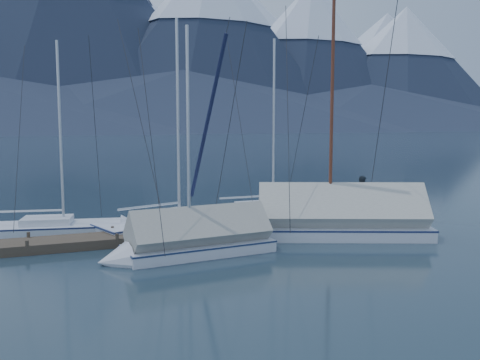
# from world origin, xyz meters

# --- Properties ---
(ground) EXTENTS (1000.00, 1000.00, 0.00)m
(ground) POSITION_xyz_m (0.00, 0.00, 0.00)
(ground) COLOR #14222D
(ground) RESTS_ON ground
(mountain_range) EXTENTS (877.00, 584.00, 150.50)m
(mountain_range) POSITION_xyz_m (4.12, 370.45, 58.65)
(mountain_range) COLOR #475675
(mountain_range) RESTS_ON ground
(dock) EXTENTS (18.00, 1.50, 0.54)m
(dock) POSITION_xyz_m (0.00, 2.00, 0.11)
(dock) COLOR #382D23
(dock) RESTS_ON ground
(mooring_posts) EXTENTS (15.12, 1.52, 0.35)m
(mooring_posts) POSITION_xyz_m (-0.50, 2.00, 0.35)
(mooring_posts) COLOR #382D23
(mooring_posts) RESTS_ON ground
(sailboat_open_left) EXTENTS (6.65, 3.11, 8.50)m
(sailboat_open_left) POSITION_xyz_m (-6.28, 4.52, 0.15)
(sailboat_open_left) COLOR silver
(sailboat_open_left) RESTS_ON ground
(sailboat_open_mid) EXTENTS (7.59, 4.35, 9.68)m
(sailboat_open_mid) POSITION_xyz_m (-1.55, 4.19, 0.17)
(sailboat_open_mid) COLOR silver
(sailboat_open_mid) RESTS_ON ground
(sailboat_open_right) EXTENTS (7.00, 2.99, 9.21)m
(sailboat_open_right) POSITION_xyz_m (3.28, 4.92, 0.16)
(sailboat_open_right) COLOR silver
(sailboat_open_right) RESTS_ON ground
(sailboat_covered_near) EXTENTS (8.27, 5.14, 10.33)m
(sailboat_covered_near) POSITION_xyz_m (3.00, 0.34, 0.51)
(sailboat_covered_near) COLOR silver
(sailboat_covered_near) RESTS_ON ground
(sailboat_covered_far) EXTENTS (6.15, 2.60, 8.43)m
(sailboat_covered_far) POSITION_xyz_m (-2.94, -0.59, 0.41)
(sailboat_covered_far) COLOR silver
(sailboat_covered_far) RESTS_ON ground
(person) EXTENTS (0.59, 0.75, 1.83)m
(person) POSITION_xyz_m (5.83, 1.98, 1.25)
(person) COLOR black
(person) RESTS_ON dock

